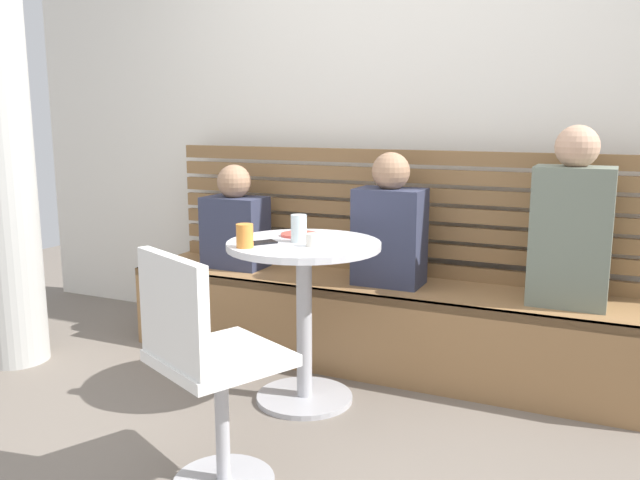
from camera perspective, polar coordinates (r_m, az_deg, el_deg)
The scene contains 14 objects.
ground at distance 2.56m, azimuth -5.10°, elevation -19.48°, with size 8.00×8.00×0.00m, color #70665B.
back_wall at distance 3.73m, azimuth 7.52°, elevation 13.14°, with size 5.20×0.10×2.90m, color white.
booth_bench at distance 3.47m, azimuth 4.82°, elevation -7.19°, with size 2.70×0.52×0.44m.
booth_backrest at distance 3.57m, azimuth 6.30°, elevation 2.47°, with size 2.65×0.04×0.67m.
cafe_table at distance 2.95m, azimuth -1.39°, elevation -4.39°, with size 0.68×0.68×0.74m.
white_chair at distance 2.29m, azimuth -9.98°, elevation -10.47°, with size 0.53×0.53×0.85m.
person_adult at distance 3.14m, azimuth 20.90°, elevation 1.18°, with size 0.34×0.22×0.81m.
person_child_left at distance 3.33m, azimuth 6.04°, elevation 1.15°, with size 0.34×0.22×0.67m.
person_child_middle at distance 3.74m, azimuth -7.34°, elevation 1.48°, with size 0.34×0.22×0.58m.
cup_espresso_small at distance 2.79m, azimuth -0.65°, elevation 0.00°, with size 0.06×0.06×0.06m, color silver.
cup_tumbler_orange at distance 2.78m, azimuth -6.52°, elevation 0.36°, with size 0.07×0.07×0.10m, color orange.
cup_glass_tall at distance 2.89m, azimuth -1.84°, elevation 1.02°, with size 0.07×0.07×0.12m, color silver.
plate_small at distance 3.04m, azimuth -1.82°, elevation 0.48°, with size 0.17×0.17×0.01m, color #DB4C42.
phone_on_table at distance 2.87m, azimuth -5.22°, elevation -0.23°, with size 0.07×0.14×0.01m, color black.
Camera 1 is at (1.12, -1.91, 1.28)m, focal length 37.06 mm.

